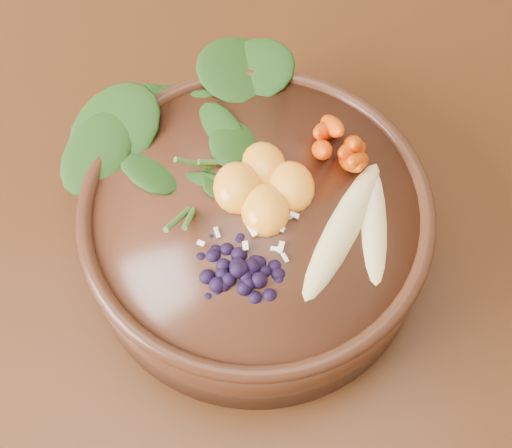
% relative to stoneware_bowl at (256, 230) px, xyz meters
% --- Properties ---
extents(stoneware_bowl, '(0.37, 0.37, 0.08)m').
position_rel_stoneware_bowl_xyz_m(stoneware_bowl, '(0.00, 0.00, 0.00)').
color(stoneware_bowl, '#452314').
rests_on(stoneware_bowl, dining_table).
extents(kale_heap, '(0.24, 0.22, 0.04)m').
position_rel_stoneware_bowl_xyz_m(kale_heap, '(-0.02, 0.07, 0.06)').
color(kale_heap, '#204814').
rests_on(kale_heap, stoneware_bowl).
extents(carrot_cluster, '(0.08, 0.08, 0.08)m').
position_rel_stoneware_bowl_xyz_m(carrot_cluster, '(0.07, 0.06, 0.08)').
color(carrot_cluster, '#FE4A04').
rests_on(carrot_cluster, stoneware_bowl).
extents(banana_halves, '(0.10, 0.15, 0.03)m').
position_rel_stoneware_bowl_xyz_m(banana_halves, '(0.08, -0.02, 0.05)').
color(banana_halves, '#E0CC84').
rests_on(banana_halves, stoneware_bowl).
extents(mandarin_cluster, '(0.11, 0.11, 0.03)m').
position_rel_stoneware_bowl_xyz_m(mandarin_cluster, '(0.01, 0.02, 0.05)').
color(mandarin_cluster, orange).
rests_on(mandarin_cluster, stoneware_bowl).
extents(blueberry_pile, '(0.16, 0.14, 0.04)m').
position_rel_stoneware_bowl_xyz_m(blueberry_pile, '(-0.02, -0.06, 0.06)').
color(blueberry_pile, black).
rests_on(blueberry_pile, stoneware_bowl).
extents(coconut_flakes, '(0.11, 0.10, 0.01)m').
position_rel_stoneware_bowl_xyz_m(coconut_flakes, '(-0.00, -0.02, 0.04)').
color(coconut_flakes, white).
rests_on(coconut_flakes, stoneware_bowl).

